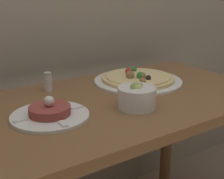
# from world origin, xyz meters

# --- Properties ---
(dining_table) EXTENTS (1.11, 0.63, 0.74)m
(dining_table) POSITION_xyz_m (0.00, 0.32, 0.61)
(dining_table) COLOR brown
(dining_table) RESTS_ON ground_plane
(pizza_plate) EXTENTS (0.37, 0.37, 0.06)m
(pizza_plate) POSITION_xyz_m (0.16, 0.43, 0.75)
(pizza_plate) COLOR white
(pizza_plate) RESTS_ON dining_table
(tartare_plate) EXTENTS (0.24, 0.24, 0.07)m
(tartare_plate) POSITION_xyz_m (-0.29, 0.28, 0.75)
(tartare_plate) COLOR white
(tartare_plate) RESTS_ON dining_table
(small_bowl) EXTENTS (0.13, 0.13, 0.08)m
(small_bowl) POSITION_xyz_m (-0.02, 0.20, 0.77)
(small_bowl) COLOR white
(small_bowl) RESTS_ON dining_table
(salt_shaker) EXTENTS (0.03, 0.03, 0.07)m
(salt_shaker) POSITION_xyz_m (-0.19, 0.53, 0.77)
(salt_shaker) COLOR silver
(salt_shaker) RESTS_ON dining_table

